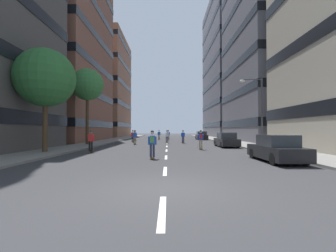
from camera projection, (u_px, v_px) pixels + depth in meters
ground_plane at (168, 142)px, 34.06m from camera, size 161.80×161.80×0.00m
sidewalk_left at (111, 140)px, 37.47m from camera, size 3.56×74.16×0.14m
sidewalk_right at (225, 141)px, 37.39m from camera, size 3.56×74.16×0.14m
lane_markings at (168, 142)px, 35.09m from camera, size 0.16×62.20×0.01m
building_left_mid at (59, 42)px, 37.35m from camera, size 13.60×18.87×32.08m
building_left_far at (101, 87)px, 60.32m from camera, size 13.60×18.75×25.75m
building_right_mid at (278, 53)px, 37.17m from camera, size 13.60×18.62×28.29m
building_right_far at (236, 68)px, 60.25m from camera, size 13.60×24.08×35.90m
parked_car_near at (227, 140)px, 24.28m from camera, size 1.82×4.40×1.52m
parked_car_mid at (203, 136)px, 42.22m from camera, size 1.82×4.40×1.52m
parked_car_far at (278, 149)px, 13.04m from camera, size 1.82×4.40×1.52m
street_tree_near at (47, 78)px, 17.67m from camera, size 4.45×4.45×7.89m
street_tree_mid at (89, 85)px, 26.87m from camera, size 3.70×3.70×8.81m
streetlamp_right at (259, 105)px, 21.49m from camera, size 2.13×0.30×6.50m
skater_0 at (160, 134)px, 42.31m from camera, size 0.54×0.91×1.78m
skater_1 at (202, 138)px, 21.03m from camera, size 0.53×0.90×1.78m
skater_2 at (134, 135)px, 33.66m from camera, size 0.54×0.91×1.78m
skater_3 at (153, 142)px, 14.38m from camera, size 0.53×0.90×1.78m
skater_4 at (136, 135)px, 37.78m from camera, size 0.57×0.92×1.78m
skater_5 at (92, 140)px, 18.33m from camera, size 0.54×0.91×1.78m
skater_6 at (169, 134)px, 41.34m from camera, size 0.55×0.91×1.78m
skater_7 at (168, 136)px, 31.03m from camera, size 0.54×0.90×1.78m
skater_8 at (184, 136)px, 31.21m from camera, size 0.57×0.92×1.78m
skater_9 at (136, 137)px, 28.31m from camera, size 0.57×0.92×1.78m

